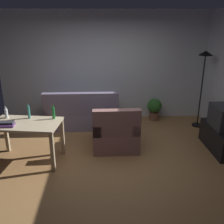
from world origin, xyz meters
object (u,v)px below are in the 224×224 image
at_px(couch, 82,114).
at_px(potted_plant, 154,108).
at_px(desk, 26,128).
at_px(tv, 224,117).
at_px(bottle_tall, 29,112).
at_px(bottle_clear, 6,113).
at_px(bottle_green, 53,113).
at_px(armchair, 116,133).
at_px(tv_stand, 220,139).
at_px(book_stack, 6,124).
at_px(torchiere_lamp, 204,68).

height_order(couch, potted_plant, couch).
bearing_deg(desk, tv, 12.02).
bearing_deg(bottle_tall, tv, 0.39).
relative_size(couch, desk, 1.33).
distance_m(couch, potted_plant, 1.86).
height_order(bottle_clear, bottle_green, bottle_green).
bearing_deg(armchair, tv, 174.57).
relative_size(potted_plant, armchair, 0.62).
bearing_deg(couch, bottle_tall, 57.67).
bearing_deg(bottle_tall, couch, 57.67).
distance_m(tv_stand, bottle_clear, 4.16).
relative_size(armchair, bottle_green, 3.53).
relative_size(tv_stand, book_stack, 4.20).
distance_m(tv, bottle_green, 3.24).
xyz_separation_m(couch, bottle_tall, (-0.87, -1.37, 0.57)).
relative_size(tv, desk, 0.47).
bearing_deg(bottle_clear, potted_plant, 27.77).
bearing_deg(torchiere_lamp, potted_plant, 156.80).
xyz_separation_m(torchiere_lamp, bottle_green, (-3.23, -1.31, -0.54)).
bearing_deg(tv, couch, 64.55).
relative_size(potted_plant, bottle_tall, 2.11).
bearing_deg(bottle_tall, bottle_clear, 174.70).
xyz_separation_m(desk, bottle_clear, (-0.40, 0.25, 0.20)).
xyz_separation_m(tv, book_stack, (-3.99, -0.38, 0.09)).
relative_size(tv_stand, armchair, 1.20).
relative_size(torchiere_lamp, book_stack, 6.91).
distance_m(potted_plant, armchair, 1.83).
xyz_separation_m(bottle_clear, bottle_tall, (0.42, -0.04, 0.03)).
distance_m(desk, armchair, 1.71).
height_order(desk, potted_plant, desk).
bearing_deg(bottle_green, potted_plant, 37.68).
bearing_deg(bottle_tall, book_stack, -130.21).
height_order(couch, bottle_tall, bottle_tall).
bearing_deg(bottle_clear, tv, -0.19).
bearing_deg(potted_plant, bottle_clear, -152.23).
height_order(tv, armchair, same).
xyz_separation_m(tv_stand, bottle_clear, (-4.11, 0.01, 0.61)).
distance_m(potted_plant, bottle_clear, 3.57).
height_order(bottle_green, book_stack, bottle_green).
bearing_deg(book_stack, desk, 26.57).
xyz_separation_m(tv_stand, torchiere_lamp, (0.00, 1.23, 1.17)).
relative_size(potted_plant, bottle_green, 2.19).
bearing_deg(bottle_clear, bottle_green, -5.73).
distance_m(couch, tv_stand, 3.13).
relative_size(tv, bottle_clear, 2.80).
xyz_separation_m(bottle_tall, book_stack, (-0.30, -0.35, -0.08)).
xyz_separation_m(tv, bottle_green, (-3.24, -0.07, 0.17)).
bearing_deg(tv, bottle_green, 91.31).
height_order(torchiere_lamp, bottle_green, torchiere_lamp).
bearing_deg(desk, bottle_green, 27.45).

